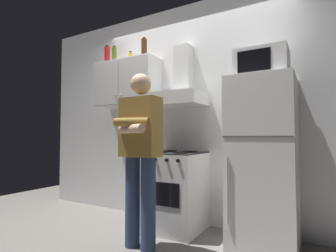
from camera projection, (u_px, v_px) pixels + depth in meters
name	position (u px, v px, depth m)	size (l,w,h in m)	color
ground_plane	(168.00, 238.00, 2.71)	(7.00, 7.00, 0.00)	slate
back_wall_tiled	(192.00, 112.00, 3.29)	(4.80, 0.10, 2.70)	white
upper_cabinet	(127.00, 84.00, 3.53)	(0.90, 0.37, 0.60)	silver
stove_oven	(175.00, 190.00, 2.97)	(0.60, 0.62, 0.87)	white
range_hood	(180.00, 90.00, 3.13)	(0.60, 0.44, 0.75)	white
refrigerator	(263.00, 162.00, 2.51)	(0.60, 0.62, 1.60)	white
microwave	(262.00, 65.00, 2.57)	(0.48, 0.37, 0.28)	silver
person_standing	(140.00, 151.00, 2.49)	(0.38, 0.33, 1.64)	navy
bottle_olive_oil	(114.00, 55.00, 3.63)	(0.06, 0.06, 0.24)	#4C6B19
bottle_soda_red	(107.00, 55.00, 3.69)	(0.08, 0.08, 0.27)	red
bottle_spice_jar	(131.00, 57.00, 3.52)	(0.05, 0.05, 0.13)	gold
bottle_rum_dark	(144.00, 49.00, 3.43)	(0.07, 0.07, 0.28)	#47230F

